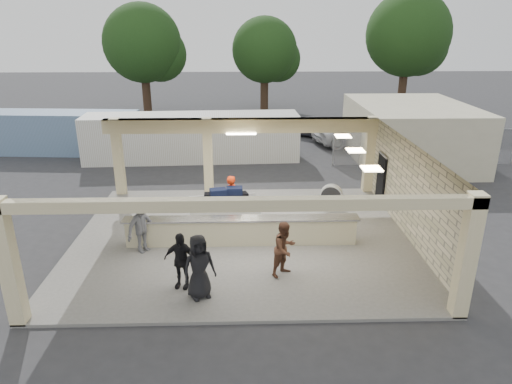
{
  "coord_description": "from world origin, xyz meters",
  "views": [
    {
      "loc": [
        0.09,
        -15.0,
        7.45
      ],
      "look_at": [
        0.55,
        1.0,
        1.47
      ],
      "focal_mm": 32.0,
      "sensor_mm": 36.0,
      "label": 1
    }
  ],
  "objects_px": {
    "passenger_b": "(181,260)",
    "car_white_a": "(356,131)",
    "passenger_a": "(285,249)",
    "container_blue": "(58,132)",
    "passenger_d": "(199,267)",
    "car_white_b": "(406,134)",
    "passenger_c": "(142,226)",
    "container_white": "(192,137)",
    "baggage_counter": "(242,231)",
    "car_dark": "(316,128)",
    "drum_fan": "(331,196)",
    "baggage_handler": "(230,199)",
    "luggage_cart": "(223,206)"
  },
  "relations": [
    {
      "from": "baggage_counter",
      "to": "baggage_handler",
      "type": "height_order",
      "value": "baggage_handler"
    },
    {
      "from": "passenger_a",
      "to": "passenger_b",
      "type": "relative_size",
      "value": 1.01
    },
    {
      "from": "drum_fan",
      "to": "car_white_b",
      "type": "xyz_separation_m",
      "value": [
        6.74,
        10.66,
        0.09
      ]
    },
    {
      "from": "passenger_b",
      "to": "container_blue",
      "type": "bearing_deg",
      "value": 134.32
    },
    {
      "from": "passenger_c",
      "to": "passenger_d",
      "type": "relative_size",
      "value": 1.01
    },
    {
      "from": "baggage_counter",
      "to": "car_white_b",
      "type": "xyz_separation_m",
      "value": [
        10.49,
        13.81,
        0.16
      ]
    },
    {
      "from": "passenger_b",
      "to": "passenger_d",
      "type": "bearing_deg",
      "value": -28.84
    },
    {
      "from": "car_white_a",
      "to": "container_blue",
      "type": "bearing_deg",
      "value": 78.38
    },
    {
      "from": "container_white",
      "to": "container_blue",
      "type": "bearing_deg",
      "value": 165.39
    },
    {
      "from": "passenger_a",
      "to": "car_white_b",
      "type": "bearing_deg",
      "value": 18.0
    },
    {
      "from": "passenger_a",
      "to": "container_blue",
      "type": "bearing_deg",
      "value": 87.63
    },
    {
      "from": "baggage_counter",
      "to": "passenger_c",
      "type": "xyz_separation_m",
      "value": [
        -3.33,
        -0.5,
        0.47
      ]
    },
    {
      "from": "car_dark",
      "to": "car_white_a",
      "type": "bearing_deg",
      "value": -93.94
    },
    {
      "from": "luggage_cart",
      "to": "passenger_b",
      "type": "relative_size",
      "value": 1.6
    },
    {
      "from": "passenger_b",
      "to": "car_white_a",
      "type": "relative_size",
      "value": 0.31
    },
    {
      "from": "passenger_a",
      "to": "car_white_b",
      "type": "relative_size",
      "value": 0.37
    },
    {
      "from": "passenger_a",
      "to": "car_white_a",
      "type": "xyz_separation_m",
      "value": [
        6.12,
        16.55,
        -0.19
      ]
    },
    {
      "from": "baggage_handler",
      "to": "container_white",
      "type": "relative_size",
      "value": 0.16
    },
    {
      "from": "passenger_b",
      "to": "container_white",
      "type": "height_order",
      "value": "container_white"
    },
    {
      "from": "baggage_handler",
      "to": "container_blue",
      "type": "height_order",
      "value": "container_blue"
    },
    {
      "from": "baggage_counter",
      "to": "car_dark",
      "type": "distance_m",
      "value": 16.96
    },
    {
      "from": "baggage_handler",
      "to": "car_dark",
      "type": "height_order",
      "value": "baggage_handler"
    },
    {
      "from": "baggage_counter",
      "to": "car_white_a",
      "type": "xyz_separation_m",
      "value": [
        7.44,
        14.41,
        0.2
      ]
    },
    {
      "from": "baggage_counter",
      "to": "car_white_b",
      "type": "relative_size",
      "value": 1.74
    },
    {
      "from": "baggage_counter",
      "to": "car_dark",
      "type": "relative_size",
      "value": 2.13
    },
    {
      "from": "passenger_a",
      "to": "car_white_b",
      "type": "xyz_separation_m",
      "value": [
        9.16,
        15.95,
        -0.23
      ]
    },
    {
      "from": "drum_fan",
      "to": "car_white_b",
      "type": "bearing_deg",
      "value": 74.94
    },
    {
      "from": "passenger_b",
      "to": "container_blue",
      "type": "height_order",
      "value": "container_blue"
    },
    {
      "from": "container_blue",
      "to": "passenger_a",
      "type": "bearing_deg",
      "value": -46.04
    },
    {
      "from": "passenger_a",
      "to": "car_dark",
      "type": "height_order",
      "value": "passenger_a"
    },
    {
      "from": "passenger_d",
      "to": "car_white_b",
      "type": "bearing_deg",
      "value": 30.49
    },
    {
      "from": "passenger_c",
      "to": "container_white",
      "type": "height_order",
      "value": "container_white"
    },
    {
      "from": "passenger_c",
      "to": "container_blue",
      "type": "distance_m",
      "value": 15.32
    },
    {
      "from": "container_white",
      "to": "container_blue",
      "type": "height_order",
      "value": "container_white"
    },
    {
      "from": "passenger_a",
      "to": "passenger_c",
      "type": "xyz_separation_m",
      "value": [
        -4.65,
        1.64,
        0.08
      ]
    },
    {
      "from": "car_white_b",
      "to": "car_dark",
      "type": "xyz_separation_m",
      "value": [
        -5.43,
        2.38,
        -0.1
      ]
    },
    {
      "from": "baggage_handler",
      "to": "car_white_a",
      "type": "xyz_separation_m",
      "value": [
        7.87,
        12.49,
        -0.25
      ]
    },
    {
      "from": "passenger_d",
      "to": "car_white_a",
      "type": "bearing_deg",
      "value": 38.83
    },
    {
      "from": "drum_fan",
      "to": "container_blue",
      "type": "xyz_separation_m",
      "value": [
        -14.78,
        9.59,
        0.57
      ]
    },
    {
      "from": "passenger_b",
      "to": "container_white",
      "type": "xyz_separation_m",
      "value": [
        -1.05,
        13.72,
        0.33
      ]
    },
    {
      "from": "luggage_cart",
      "to": "car_white_a",
      "type": "distance_m",
      "value": 15.24
    },
    {
      "from": "car_white_a",
      "to": "passenger_d",
      "type": "bearing_deg",
      "value": 137.25
    },
    {
      "from": "passenger_c",
      "to": "car_dark",
      "type": "relative_size",
      "value": 0.5
    },
    {
      "from": "car_white_b",
      "to": "drum_fan",
      "type": "bearing_deg",
      "value": 169.68
    },
    {
      "from": "luggage_cart",
      "to": "passenger_c",
      "type": "relative_size",
      "value": 1.45
    },
    {
      "from": "luggage_cart",
      "to": "drum_fan",
      "type": "height_order",
      "value": "luggage_cart"
    },
    {
      "from": "baggage_counter",
      "to": "container_blue",
      "type": "height_order",
      "value": "container_blue"
    },
    {
      "from": "car_dark",
      "to": "container_white",
      "type": "relative_size",
      "value": 0.32
    },
    {
      "from": "car_white_a",
      "to": "car_dark",
      "type": "bearing_deg",
      "value": 36.39
    },
    {
      "from": "container_blue",
      "to": "car_white_a",
      "type": "bearing_deg",
      "value": 9.4
    }
  ]
}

